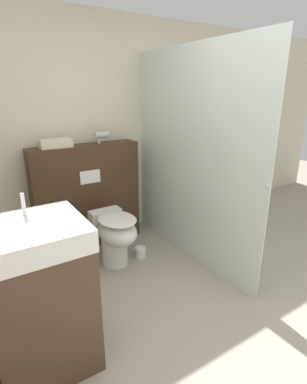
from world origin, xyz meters
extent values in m
plane|color=#9E9384|center=(0.00, 0.00, 0.00)|extent=(12.00, 12.00, 0.00)
cube|color=beige|center=(0.00, 2.19, 1.25)|extent=(8.00, 0.06, 2.50)
cube|color=#3D2819|center=(-0.30, 2.00, 0.58)|extent=(1.17, 0.24, 1.15)
cube|color=white|center=(-0.30, 1.88, 0.83)|extent=(0.22, 0.01, 0.14)
cube|color=silver|center=(0.50, 1.21, 1.05)|extent=(0.01, 1.90, 2.11)
sphere|color=#B2B2B7|center=(0.50, 0.29, 1.01)|extent=(0.04, 0.04, 0.04)
cylinder|color=white|center=(-0.25, 1.44, 0.18)|extent=(0.26, 0.26, 0.37)
ellipsoid|color=white|center=(-0.25, 1.36, 0.39)|extent=(0.36, 0.47, 0.25)
ellipsoid|color=white|center=(-0.25, 1.36, 0.53)|extent=(0.35, 0.46, 0.02)
cube|color=white|center=(-0.25, 1.64, 0.45)|extent=(0.33, 0.14, 0.16)
cube|color=#473323|center=(-1.14, 0.61, 0.42)|extent=(0.57, 0.54, 0.85)
cube|color=white|center=(-1.14, 0.61, 0.92)|extent=(0.58, 0.55, 0.13)
cylinder|color=silver|center=(-1.14, 0.75, 1.05)|extent=(0.02, 0.02, 0.14)
cylinder|color=#B7B7BC|center=(-0.10, 2.00, 1.25)|extent=(0.15, 0.07, 0.07)
cone|color=#B7B7BC|center=(-0.01, 2.00, 1.25)|extent=(0.03, 0.06, 0.06)
cylinder|color=#B7B7BC|center=(-0.13, 2.00, 1.20)|extent=(0.03, 0.03, 0.08)
cube|color=beige|center=(-0.59, 1.99, 1.20)|extent=(0.31, 0.15, 0.09)
cylinder|color=white|center=(0.03, 1.41, 0.06)|extent=(0.11, 0.11, 0.11)
camera|label=1|loc=(-1.38, -1.05, 1.69)|focal=28.00mm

